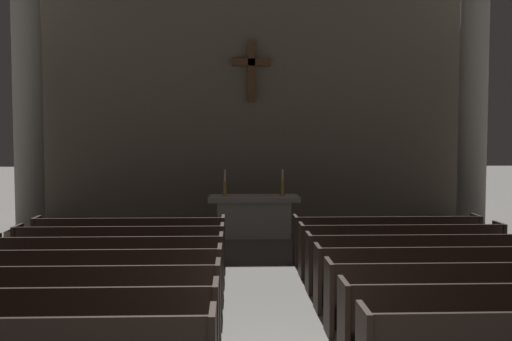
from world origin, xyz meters
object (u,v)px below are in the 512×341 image
at_px(pew_left_row_4, 94,280).
at_px(pew_right_row_7, 387,240).
at_px(column_left_third, 28,101).
at_px(pew_right_row_4, 440,277).
at_px(pew_left_row_7, 130,241).
at_px(pew_left_row_3, 75,301).
at_px(pew_left_row_6, 121,252).
at_px(pew_right_row_2, 504,322).
at_px(pew_left_row_5, 109,265).
at_px(candlestick_right, 283,187).
at_px(pew_left_row_2, 50,327).
at_px(pew_right_row_6, 401,250).
at_px(altar, 254,215).
at_px(pew_right_row_5, 419,262).
at_px(candlestick_left, 225,187).
at_px(pew_right_row_3, 468,296).
at_px(column_right_third, 473,102).

height_order(pew_left_row_4, pew_right_row_7, same).
bearing_deg(column_left_third, pew_right_row_4, -39.22).
bearing_deg(pew_left_row_7, pew_right_row_4, -32.06).
height_order(pew_left_row_3, pew_left_row_4, same).
relative_size(pew_left_row_6, pew_right_row_2, 1.00).
relative_size(pew_left_row_4, pew_left_row_5, 1.00).
xyz_separation_m(pew_right_row_4, candlestick_right, (-1.76, 6.26, 0.74)).
relative_size(pew_left_row_2, pew_right_row_2, 1.00).
xyz_separation_m(pew_right_row_6, candlestick_right, (-1.76, 4.20, 0.74)).
bearing_deg(pew_left_row_3, candlestick_right, 66.55).
height_order(pew_left_row_5, altar, altar).
distance_m(pew_right_row_2, altar, 8.67).
height_order(pew_right_row_4, pew_right_row_5, same).
xyz_separation_m(pew_left_row_6, pew_right_row_2, (4.92, -4.11, 0.00)).
bearing_deg(altar, pew_left_row_4, -111.47).
relative_size(pew_left_row_5, altar, 1.63).
relative_size(pew_left_row_6, pew_right_row_5, 1.00).
distance_m(pew_left_row_7, pew_right_row_2, 7.12).
distance_m(pew_left_row_3, candlestick_left, 7.53).
relative_size(pew_left_row_3, pew_right_row_6, 1.00).
xyz_separation_m(candlestick_left, candlestick_right, (1.40, 0.00, 0.00)).
height_order(pew_left_row_4, pew_right_row_3, same).
distance_m(pew_right_row_2, pew_right_row_5, 3.08).
bearing_deg(pew_right_row_3, column_right_third, 68.34).
bearing_deg(pew_left_row_2, pew_right_row_4, 22.66).
distance_m(pew_right_row_3, candlestick_right, 7.53).
xyz_separation_m(pew_right_row_6, column_right_third, (2.97, 4.39, 2.82)).
bearing_deg(pew_right_row_2, column_right_third, 70.75).
distance_m(pew_right_row_6, altar, 4.87).
bearing_deg(altar, pew_left_row_5, -115.20).
height_order(pew_right_row_4, candlestick_left, candlestick_left).
xyz_separation_m(pew_right_row_6, column_left_third, (-7.89, 4.39, 2.82)).
height_order(pew_right_row_6, altar, altar).
bearing_deg(pew_right_row_5, pew_right_row_4, -90.00).
bearing_deg(candlestick_right, candlestick_left, 180.00).
distance_m(pew_right_row_5, altar, 5.78).
height_order(pew_left_row_7, pew_right_row_6, same).
bearing_deg(pew_right_row_4, pew_right_row_5, 90.00).
height_order(pew_left_row_2, column_right_third, column_right_third).
bearing_deg(pew_left_row_5, column_left_third, 118.73).
bearing_deg(pew_left_row_7, pew_left_row_6, -90.00).
height_order(column_left_third, candlestick_left, column_left_third).
height_order(altar, candlestick_right, candlestick_right).
bearing_deg(altar, pew_right_row_6, -59.64).
bearing_deg(pew_left_row_3, column_right_third, 43.43).
distance_m(pew_left_row_5, pew_left_row_7, 2.06).
relative_size(pew_left_row_2, pew_right_row_6, 1.00).
distance_m(pew_right_row_6, column_left_third, 9.46).
height_order(pew_left_row_4, altar, altar).
height_order(pew_left_row_3, column_right_third, column_right_third).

